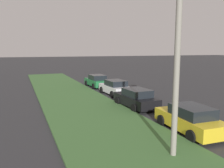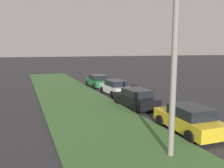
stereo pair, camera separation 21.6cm
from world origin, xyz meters
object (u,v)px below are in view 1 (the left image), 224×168
object	(u,v)px
parked_car_white	(115,87)
parked_car_green	(97,81)
streetlight	(185,51)
parked_car_black	(136,98)
parked_car_yellow	(190,119)

from	to	relation	value
parked_car_white	parked_car_green	bearing A→B (deg)	-0.36
parked_car_white	streetlight	distance (m)	14.20
parked_car_black	streetlight	distance (m)	9.13
parked_car_black	parked_car_white	distance (m)	5.41
parked_car_yellow	parked_car_green	world-z (taller)	same
parked_car_green	parked_car_black	bearing A→B (deg)	176.27
parked_car_green	streetlight	bearing A→B (deg)	170.44
parked_car_yellow	parked_car_white	size ratio (longest dim) A/B	1.01
streetlight	parked_car_yellow	bearing A→B (deg)	-46.86
streetlight	parked_car_black	bearing A→B (deg)	-15.22
parked_car_yellow	streetlight	size ratio (longest dim) A/B	0.58
parked_car_black	streetlight	bearing A→B (deg)	162.22
streetlight	parked_car_white	bearing A→B (deg)	-11.43
parked_car_yellow	parked_car_black	xyz separation A→B (m)	(5.85, 0.17, 0.00)
parked_car_black	parked_car_white	bearing A→B (deg)	-8.11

